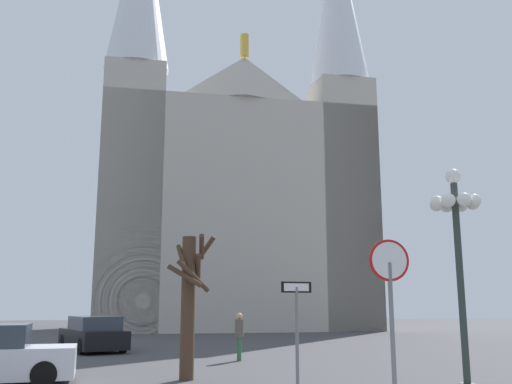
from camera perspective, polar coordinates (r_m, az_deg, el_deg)
cathedral at (r=44.63m, az=-2.14°, el=0.13°), size 21.18×13.76×34.34m
stop_sign at (r=10.25m, az=13.51°, el=-10.14°), size 0.74×0.09×3.17m
one_way_arrow_sign at (r=11.77m, az=4.18°, el=-13.57°), size 0.67×0.25×2.49m
street_lamp at (r=13.96m, az=19.76°, el=-4.24°), size 1.21×1.21×5.20m
bare_tree at (r=15.92m, az=-6.82°, el=-10.78°), size 1.39×1.42×3.95m
parked_car_far_black at (r=25.81m, az=-16.20°, el=-13.73°), size 3.56×4.87×1.46m
pedestrian_walking at (r=20.84m, az=-1.71°, el=-13.99°), size 0.32×0.32×1.68m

